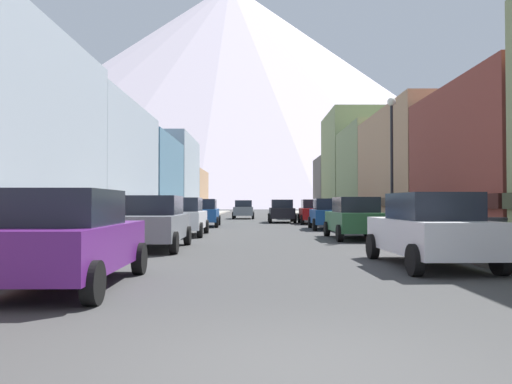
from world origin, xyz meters
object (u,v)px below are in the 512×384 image
Objects in this scene: car_driving_1 at (244,209)px; trash_bin_right at (497,235)px; car_driving_0 at (282,211)px; car_right_3 at (313,211)px; car_left_2 at (184,216)px; car_right_1 at (355,218)px; car_left_0 at (69,238)px; car_left_3 at (204,213)px; car_left_1 at (154,222)px; car_right_0 at (429,229)px; streetlamp_right at (392,145)px; car_right_2 at (328,214)px.

car_driving_1 reaches higher than trash_bin_right.
trash_bin_right is (4.75, -25.18, -0.26)m from car_driving_0.
car_left_2 is at bearing -119.82° from car_right_3.
car_right_1 is 1.01× the size of car_driving_0.
car_left_0 is 1.01× the size of car_driving_1.
car_driving_0 is at bearing 51.09° from car_left_3.
car_left_1 is at bearing 90.02° from car_left_0.
car_left_3 is at bearing 110.42° from car_right_0.
car_left_1 is (-0.00, 7.68, 0.00)m from car_left_0.
car_driving_0 is 10.02m from car_driving_1.
car_left_3 is 4.54× the size of trash_bin_right.
car_right_0 is (7.60, -4.62, 0.00)m from car_left_1.
streetlamp_right is at bearing -14.87° from car_left_2.
car_left_0 is 1.00× the size of car_left_3.
car_driving_0 is 4.49× the size of trash_bin_right.
car_right_1 is 7.77m from car_right_2.
trash_bin_right is at bearing -77.09° from car_driving_1.
streetlamp_right is at bearing 25.79° from car_left_1.
car_left_2 is at bearing 89.99° from car_left_1.
car_right_0 is 1.01× the size of car_right_1.
car_left_2 is at bearing 165.13° from streetlamp_right.
car_right_1 is 0.75× the size of streetlamp_right.
car_left_1 is 6.85m from car_left_2.
car_right_1 is at bearing -16.36° from car_left_2.
car_right_1 is at bearing -55.78° from car_left_3.
streetlamp_right is (9.15, -2.43, 3.09)m from car_left_2.
car_right_3 is at bearing 90.00° from car_right_1.
car_driving_0 is at bearing 94.65° from car_right_0.
car_left_3 is 8.59m from car_driving_0.
car_left_3 is 14.92m from streetlamp_right.
car_right_0 is 1.02× the size of car_driving_0.
car_left_1 is 23.12m from car_driving_0.
car_left_2 is 0.99× the size of car_right_2.
car_left_1 is at bearing -154.21° from streetlamp_right.
car_left_1 and car_driving_0 have the same top height.
trash_bin_right is 7.93m from streetlamp_right.
car_left_0 is 0.99× the size of car_right_0.
car_right_1 is (-0.00, 9.24, 0.00)m from car_right_0.
car_left_0 and car_driving_1 have the same top height.
trash_bin_right is at bearing -82.00° from streetlamp_right.
streetlamp_right reaches higher than car_left_1.
car_right_2 is at bearing -24.11° from car_left_3.
car_driving_0 and car_driving_1 have the same top height.
car_left_0 is at bearing -127.08° from streetlamp_right.
trash_bin_right is (2.55, -7.32, -0.26)m from car_right_1.
car_right_0 is at bearing -90.00° from car_right_3.
car_right_3 is at bearing 29.60° from car_left_3.
car_right_3 is at bearing 89.98° from car_right_2.
car_right_1 is (7.60, 12.30, 0.00)m from car_left_0.
car_left_2 and car_right_0 have the same top height.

